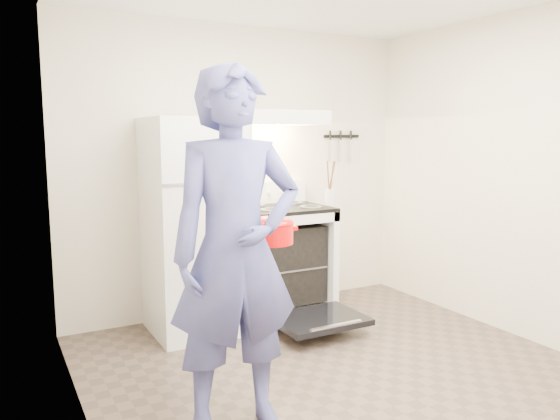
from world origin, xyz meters
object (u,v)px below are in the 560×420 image
object	(u,v)px
refrigerator	(194,226)
tea_kettle	(245,188)
dutch_oven	(271,233)
person	(236,252)
stove_body	(282,262)

from	to	relation	value
refrigerator	tea_kettle	bearing A→B (deg)	23.85
dutch_oven	person	bearing A→B (deg)	-143.50
refrigerator	person	world-z (taller)	person
tea_kettle	person	world-z (taller)	person
refrigerator	stove_body	xyz separation A→B (m)	(0.81, 0.02, -0.39)
stove_body	refrigerator	bearing A→B (deg)	-178.23
refrigerator	stove_body	world-z (taller)	refrigerator
dutch_oven	stove_body	bearing A→B (deg)	58.80
tea_kettle	dutch_oven	bearing A→B (deg)	-109.21
refrigerator	person	distance (m)	1.55
refrigerator	stove_body	size ratio (longest dim) A/B	1.85
stove_body	dutch_oven	bearing A→B (deg)	-121.20
tea_kettle	stove_body	bearing A→B (deg)	-40.68
person	tea_kettle	bearing A→B (deg)	68.98
refrigerator	dutch_oven	distance (m)	1.28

